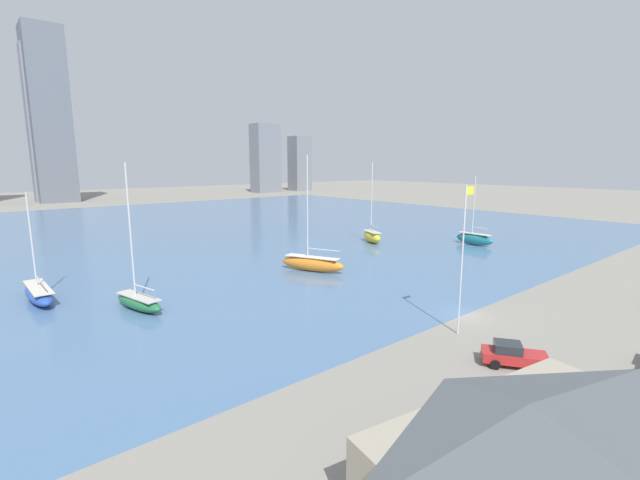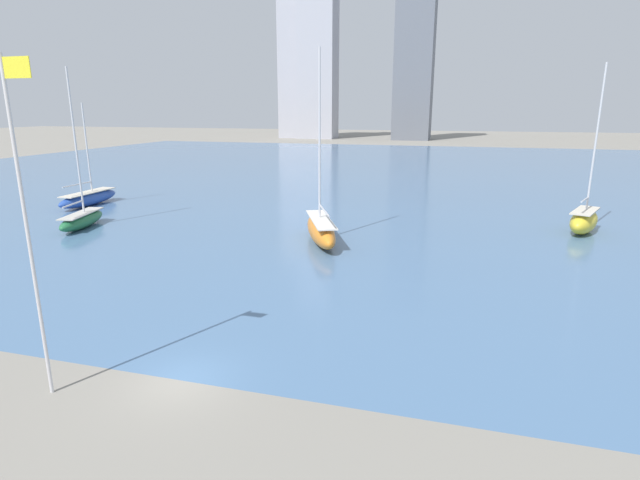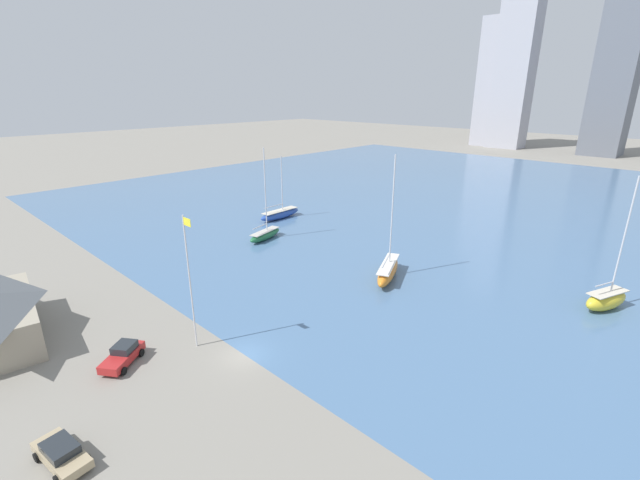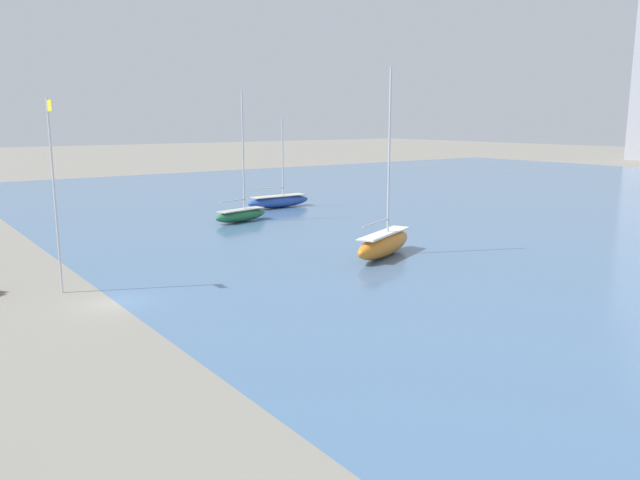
{
  "view_description": "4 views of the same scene",
  "coord_description": "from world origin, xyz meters",
  "px_view_note": "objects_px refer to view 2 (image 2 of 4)",
  "views": [
    {
      "loc": [
        -36.22,
        -21.49,
        14.54
      ],
      "look_at": [
        -2.22,
        19.25,
        5.07
      ],
      "focal_mm": 24.0,
      "sensor_mm": 36.0,
      "label": 1
    },
    {
      "loc": [
        10.7,
        -16.39,
        11.04
      ],
      "look_at": [
        2.61,
        12.13,
        3.2
      ],
      "focal_mm": 28.0,
      "sensor_mm": 36.0,
      "label": 2
    },
    {
      "loc": [
        28.0,
        -19.45,
        22.81
      ],
      "look_at": [
        -5.26,
        15.51,
        5.97
      ],
      "focal_mm": 24.0,
      "sensor_mm": 36.0,
      "label": 3
    },
    {
      "loc": [
        38.65,
        -11.84,
        11.52
      ],
      "look_at": [
        -2.7,
        17.97,
        1.63
      ],
      "focal_mm": 35.0,
      "sensor_mm": 36.0,
      "label": 4
    }
  ],
  "objects_px": {
    "flag_pole": "(27,224)",
    "sailboat_orange": "(321,229)",
    "sailboat_yellow": "(584,220)",
    "sailboat_green": "(82,218)",
    "sailboat_blue": "(89,198)"
  },
  "relations": [
    {
      "from": "flag_pole",
      "to": "sailboat_yellow",
      "type": "xyz_separation_m",
      "value": [
        26.22,
        34.99,
        -5.73
      ]
    },
    {
      "from": "sailboat_yellow",
      "to": "sailboat_orange",
      "type": "relative_size",
      "value": 0.94
    },
    {
      "from": "sailboat_green",
      "to": "sailboat_blue",
      "type": "height_order",
      "value": "sailboat_green"
    },
    {
      "from": "sailboat_yellow",
      "to": "sailboat_blue",
      "type": "height_order",
      "value": "sailboat_yellow"
    },
    {
      "from": "sailboat_orange",
      "to": "sailboat_blue",
      "type": "bearing_deg",
      "value": 139.93
    },
    {
      "from": "sailboat_yellow",
      "to": "sailboat_orange",
      "type": "height_order",
      "value": "sailboat_orange"
    },
    {
      "from": "sailboat_yellow",
      "to": "sailboat_green",
      "type": "distance_m",
      "value": 46.79
    },
    {
      "from": "sailboat_green",
      "to": "flag_pole",
      "type": "bearing_deg",
      "value": -64.65
    },
    {
      "from": "sailboat_yellow",
      "to": "flag_pole",
      "type": "bearing_deg",
      "value": -105.06
    },
    {
      "from": "sailboat_orange",
      "to": "sailboat_green",
      "type": "bearing_deg",
      "value": 158.21
    },
    {
      "from": "sailboat_blue",
      "to": "flag_pole",
      "type": "bearing_deg",
      "value": -53.41
    },
    {
      "from": "sailboat_blue",
      "to": "sailboat_yellow",
      "type": "bearing_deg",
      "value": -0.44
    },
    {
      "from": "flag_pole",
      "to": "sailboat_orange",
      "type": "bearing_deg",
      "value": 80.89
    },
    {
      "from": "sailboat_yellow",
      "to": "sailboat_orange",
      "type": "bearing_deg",
      "value": -134.51
    },
    {
      "from": "sailboat_yellow",
      "to": "sailboat_green",
      "type": "height_order",
      "value": "sailboat_yellow"
    }
  ]
}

